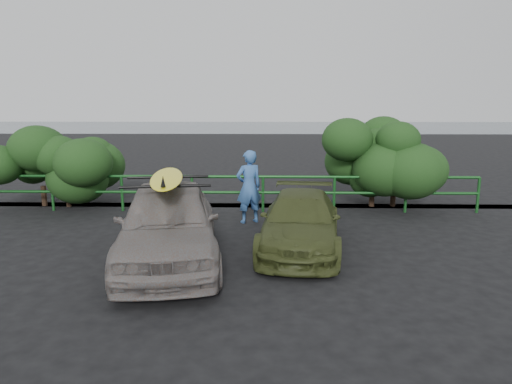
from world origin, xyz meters
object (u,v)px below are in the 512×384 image
olive_vehicle (301,221)px  guardrail (228,193)px  sedan (168,223)px  man (249,187)px  surfboard (167,178)px

olive_vehicle → guardrail: bearing=125.5°
olive_vehicle → sedan: bearing=-153.3°
sedan → olive_vehicle: (2.58, 0.94, -0.20)m
sedan → man: (1.41, 3.04, 0.16)m
sedan → guardrail: bearing=70.4°
sedan → man: bearing=55.7°
guardrail → man: 1.43m
man → olive_vehicle: bearing=94.6°
sedan → man: man is taller
man → sedan: bearing=40.7°
guardrail → man: man is taller
man → surfboard: (-1.41, -3.04, 0.71)m
guardrail → olive_vehicle: size_ratio=3.54×
sedan → surfboard: 0.87m
guardrail → sedan: 4.32m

